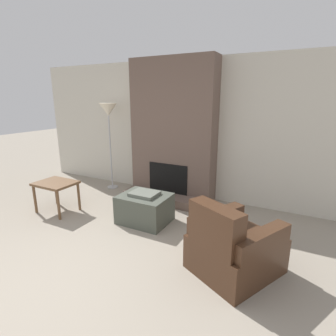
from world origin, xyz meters
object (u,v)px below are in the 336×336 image
(armchair, at_px, (232,250))
(side_table, at_px, (56,187))
(ottoman, at_px, (145,208))
(floor_lamp_left, at_px, (108,113))

(armchair, distance_m, side_table, 3.08)
(ottoman, relative_size, side_table, 1.17)
(armchair, relative_size, side_table, 1.76)
(ottoman, xyz_separation_m, armchair, (1.52, -0.62, 0.05))
(armchair, relative_size, floor_lamp_left, 0.64)
(armchair, bearing_deg, ottoman, 5.23)
(ottoman, height_order, armchair, armchair)
(side_table, bearing_deg, armchair, -4.74)
(armchair, distance_m, floor_lamp_left, 3.71)
(ottoman, bearing_deg, floor_lamp_left, 144.89)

